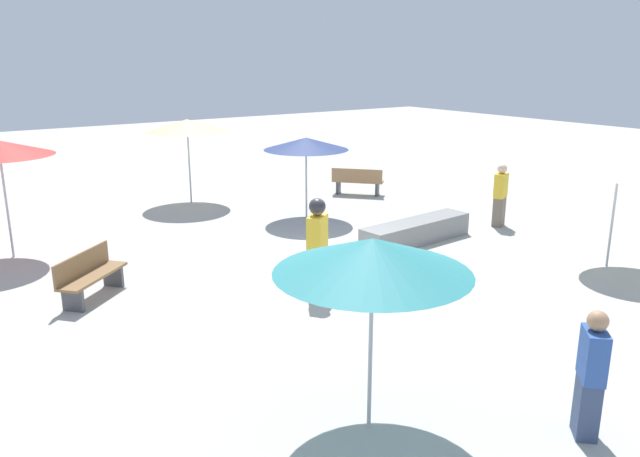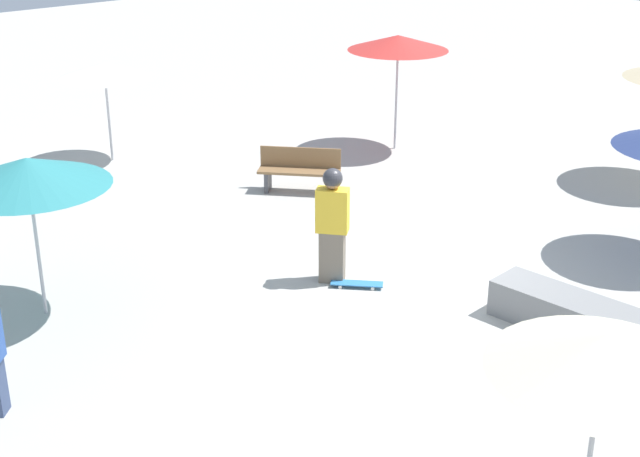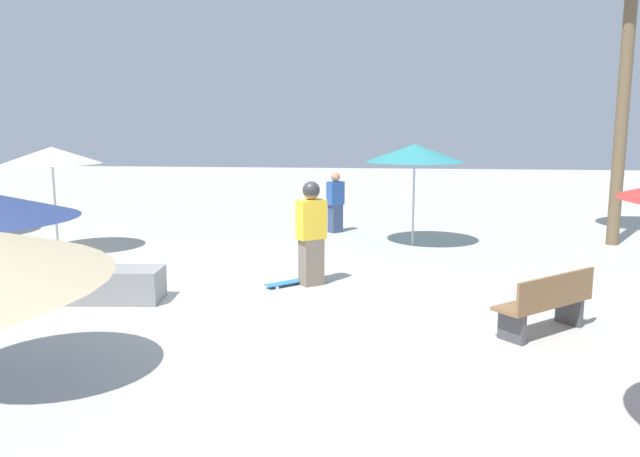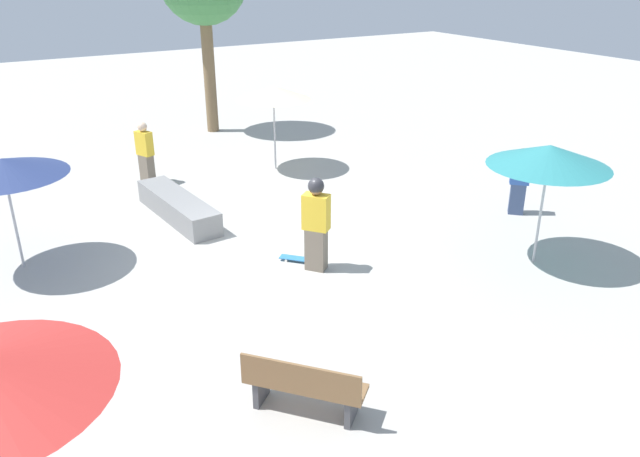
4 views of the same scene
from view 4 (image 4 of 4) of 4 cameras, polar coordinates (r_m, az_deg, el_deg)
The scene contains 10 objects.
ground_plane at distance 12.24m, azimuth -6.11°, elevation -3.16°, with size 60.00×60.00×0.00m, color #B2AFA8.
skater_main at distance 11.55m, azimuth -0.36°, elevation 0.68°, with size 0.55×0.51×1.83m.
skateboard at distance 12.21m, azimuth -1.88°, elevation -2.79°, with size 0.73×0.69×0.07m.
concrete_ledge at distance 14.53m, azimuth -12.86°, elevation 1.93°, with size 3.13×0.95×0.53m.
bench_far at distance 8.25m, azimuth -1.51°, elevation -14.21°, with size 1.50×1.38×0.85m.
shade_umbrella_cream at distance 17.17m, azimuth -4.28°, elevation 12.28°, with size 2.05×2.05×2.31m.
shade_umbrella_navy at distance 12.62m, azimuth -27.01°, elevation 5.02°, with size 2.25×2.25×2.18m.
shade_umbrella_teal at distance 12.21m, azimuth 20.23°, elevation 6.26°, with size 2.24×2.24×2.35m.
bystander_watching at distance 16.92m, azimuth -15.69°, elevation 6.68°, with size 0.50×0.40×1.62m.
bystander_far at distance 14.95m, azimuth 17.75°, elevation 4.12°, with size 0.47×0.47×1.57m.
Camera 4 is at (10.00, -4.46, 5.48)m, focal length 35.00 mm.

